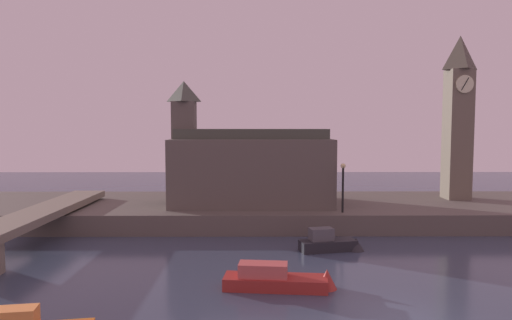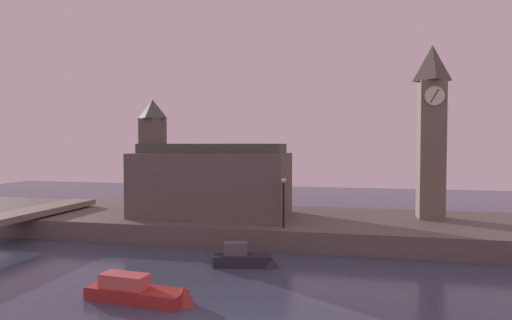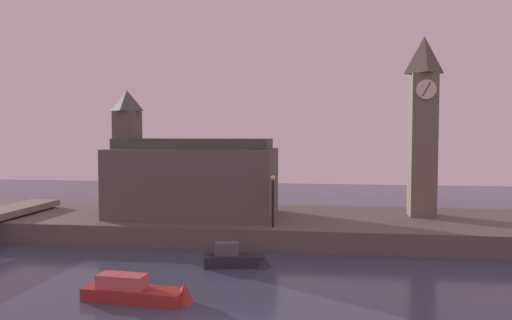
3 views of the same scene
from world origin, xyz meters
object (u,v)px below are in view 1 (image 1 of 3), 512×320
(clock_tower, at_px, (458,115))
(boat_dinghy_red, at_px, (286,280))
(parliament_hall, at_px, (247,166))
(boat_barge_dark, at_px, (333,243))
(streetlamp, at_px, (343,182))

(clock_tower, xyz_separation_m, boat_dinghy_red, (-16.07, -17.84, -8.32))
(parliament_hall, bearing_deg, boat_dinghy_red, -82.36)
(clock_tower, relative_size, boat_barge_dark, 3.28)
(boat_dinghy_red, bearing_deg, clock_tower, 47.99)
(streetlamp, distance_m, boat_barge_dark, 6.06)
(parliament_hall, height_order, streetlamp, parliament_hall)
(boat_barge_dark, distance_m, boat_dinghy_red, 7.46)
(parliament_hall, distance_m, streetlamp, 8.14)
(clock_tower, bearing_deg, boat_barge_dark, -138.58)
(clock_tower, xyz_separation_m, boat_barge_dark, (-12.69, -11.19, -8.27))
(boat_dinghy_red, bearing_deg, boat_barge_dark, 63.01)
(streetlamp, height_order, boat_dinghy_red, streetlamp)
(streetlamp, bearing_deg, parliament_hall, 150.16)
(parliament_hall, xyz_separation_m, boat_dinghy_red, (2.08, -15.53, -4.09))
(clock_tower, relative_size, parliament_hall, 1.09)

